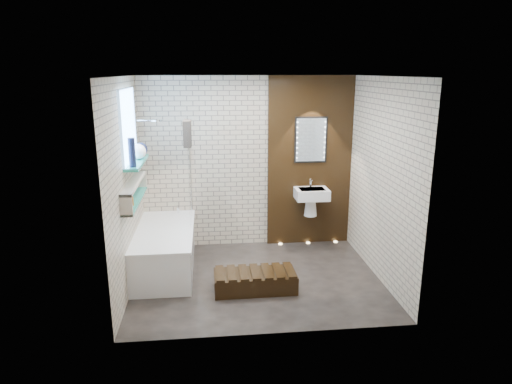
{
  "coord_description": "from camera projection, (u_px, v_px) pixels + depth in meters",
  "views": [
    {
      "loc": [
        -0.61,
        -5.49,
        2.66
      ],
      "look_at": [
        0.0,
        0.15,
        1.15
      ],
      "focal_mm": 31.99,
      "sensor_mm": 36.0,
      "label": 1
    }
  ],
  "objects": [
    {
      "name": "ground",
      "position": [
        257.0,
        279.0,
        6.02
      ],
      "size": [
        3.2,
        3.2,
        0.0
      ],
      "primitive_type": "plane",
      "color": "black",
      "rests_on": "ground"
    },
    {
      "name": "shower_head",
      "position": [
        156.0,
        120.0,
        6.28
      ],
      "size": [
        0.18,
        0.18,
        0.02
      ],
      "primitive_type": "cylinder",
      "color": "silver",
      "rests_on": "room_shell"
    },
    {
      "name": "clerestory_window",
      "position": [
        130.0,
        133.0,
        5.7
      ],
      "size": [
        0.18,
        1.0,
        0.94
      ],
      "color": "#7FADE0",
      "rests_on": "room_shell"
    },
    {
      "name": "walnut_step",
      "position": [
        255.0,
        281.0,
        5.7
      ],
      "size": [
        1.02,
        0.46,
        0.23
      ],
      "primitive_type": "cube",
      "rotation": [
        0.0,
        0.0,
        0.01
      ],
      "color": "black",
      "rests_on": "ground"
    },
    {
      "name": "bath_screen",
      "position": [
        189.0,
        171.0,
        6.46
      ],
      "size": [
        0.01,
        0.78,
        1.4
      ],
      "primitive_type": "cube",
      "color": "white",
      "rests_on": "bathtub"
    },
    {
      "name": "bathtub",
      "position": [
        165.0,
        249.0,
        6.25
      ],
      "size": [
        0.79,
        1.74,
        0.7
      ],
      "color": "white",
      "rests_on": "ground"
    },
    {
      "name": "washbasin",
      "position": [
        311.0,
        198.0,
        6.95
      ],
      "size": [
        0.5,
        0.36,
        0.58
      ],
      "color": "white",
      "rests_on": "walnut_panel"
    },
    {
      "name": "display_niche",
      "position": [
        135.0,
        192.0,
        5.7
      ],
      "size": [
        0.14,
        1.3,
        0.26
      ],
      "color": "teal",
      "rests_on": "room_shell"
    },
    {
      "name": "sill_vases",
      "position": [
        138.0,
        151.0,
        5.9
      ],
      "size": [
        0.2,
        0.86,
        0.35
      ],
      "color": "white",
      "rests_on": "clerestory_window"
    },
    {
      "name": "walnut_panel",
      "position": [
        310.0,
        162.0,
        7.0
      ],
      "size": [
        1.3,
        0.06,
        2.6
      ],
      "primitive_type": "cube",
      "color": "black",
      "rests_on": "ground"
    },
    {
      "name": "towel",
      "position": [
        187.0,
        133.0,
        6.09
      ],
      "size": [
        0.1,
        0.27,
        0.35
      ],
      "primitive_type": "cube",
      "color": "#292421",
      "rests_on": "bath_screen"
    },
    {
      "name": "niche_bottles",
      "position": [
        131.0,
        202.0,
        5.4
      ],
      "size": [
        0.05,
        0.13,
        0.12
      ],
      "color": "#995817",
      "rests_on": "display_niche"
    },
    {
      "name": "room_shell",
      "position": [
        257.0,
        183.0,
        5.69
      ],
      "size": [
        3.24,
        3.2,
        2.6
      ],
      "color": "#B7A591",
      "rests_on": "ground"
    },
    {
      "name": "led_mirror",
      "position": [
        311.0,
        140.0,
        6.88
      ],
      "size": [
        0.5,
        0.02,
        0.7
      ],
      "color": "black",
      "rests_on": "walnut_panel"
    },
    {
      "name": "floor_uplights",
      "position": [
        308.0,
        243.0,
        7.27
      ],
      "size": [
        0.96,
        0.06,
        0.01
      ],
      "color": "#FFD899",
      "rests_on": "ground"
    }
  ]
}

